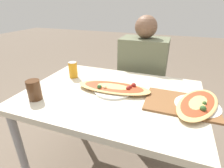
{
  "coord_description": "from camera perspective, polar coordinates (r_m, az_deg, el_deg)",
  "views": [
    {
      "loc": [
        0.36,
        -0.96,
        1.29
      ],
      "look_at": [
        -0.0,
        0.01,
        0.8
      ],
      "focal_mm": 28.0,
      "sensor_mm": 36.0,
      "label": 1
    }
  ],
  "objects": [
    {
      "name": "serving_tray",
      "position": [
        1.11,
        21.59,
        -5.91
      ],
      "size": [
        0.41,
        0.28,
        0.01
      ],
      "color": "brown",
      "rests_on": "dining_table"
    },
    {
      "name": "person_seated",
      "position": [
        1.71,
        9.92,
        4.71
      ],
      "size": [
        0.43,
        0.3,
        1.19
      ],
      "rotation": [
        0.0,
        0.0,
        3.14
      ],
      "color": "#2D2D38",
      "rests_on": "ground_plane"
    },
    {
      "name": "dining_table",
      "position": [
        1.2,
        -0.14,
        -6.21
      ],
      "size": [
        1.15,
        0.82,
        0.74
      ],
      "color": "beige",
      "rests_on": "ground_plane"
    },
    {
      "name": "soda_can",
      "position": [
        1.41,
        -12.59,
        4.54
      ],
      "size": [
        0.07,
        0.07,
        0.12
      ],
      "color": "orange",
      "rests_on": "dining_table"
    },
    {
      "name": "chair_far_seated",
      "position": [
        1.89,
        10.14,
        0.09
      ],
      "size": [
        0.4,
        0.4,
        0.89
      ],
      "rotation": [
        0.0,
        0.0,
        3.14
      ],
      "color": "#4C4C4C",
      "rests_on": "ground_plane"
    },
    {
      "name": "pizza_second",
      "position": [
        1.11,
        26.16,
        -5.93
      ],
      "size": [
        0.32,
        0.46,
        0.06
      ],
      "color": "white",
      "rests_on": "dining_table"
    },
    {
      "name": "pizza_main",
      "position": [
        1.18,
        0.43,
        -1.28
      ],
      "size": [
        0.51,
        0.26,
        0.06
      ],
      "color": "white",
      "rests_on": "dining_table"
    },
    {
      "name": "drink_glass",
      "position": [
        1.16,
        -24.08,
        -1.81
      ],
      "size": [
        0.08,
        0.08,
        0.12
      ],
      "color": "#4C2D19",
      "rests_on": "dining_table"
    }
  ]
}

